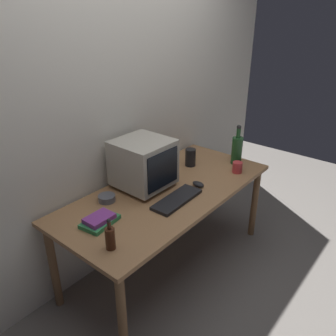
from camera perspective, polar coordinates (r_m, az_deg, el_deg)
The scene contains 12 objects.
ground_plane at distance 2.96m, azimuth 0.00°, elevation -15.69°, with size 6.00×6.00×0.00m, color slate.
back_wall at distance 2.64m, azimuth -7.80°, elevation 9.90°, with size 4.00×0.08×2.50m, color silver.
desk at distance 2.59m, azimuth 0.00°, elevation -5.09°, with size 1.76×0.80×0.71m.
crt_monitor at distance 2.52m, azimuth -4.14°, elevation 0.77°, with size 0.38×0.39×0.37m.
keyboard at distance 2.41m, azimuth 1.50°, elevation -5.26°, with size 0.42×0.15×0.02m, color black.
computer_mouse at distance 2.60m, azimuth 5.06°, elevation -2.71°, with size 0.06×0.10×0.04m, color black.
bottle_tall at distance 2.99m, azimuth 11.44°, elevation 3.10°, with size 0.09×0.09×0.35m.
bottle_short at distance 1.97m, azimuth -9.63°, elevation -11.37°, with size 0.06×0.06×0.20m.
book_stack at distance 2.21m, azimuth -11.34°, elevation -8.55°, with size 0.25×0.19×0.06m.
mug at distance 2.86m, azimuth 11.52°, elevation 0.14°, with size 0.12×0.08×0.09m.
cd_spindle at distance 2.44m, azimuth -10.19°, elevation -4.98°, with size 0.12×0.12×0.04m, color #595B66.
metal_canister at distance 2.92m, azimuth 3.76°, elevation 1.79°, with size 0.09×0.09×0.15m, color black.
Camera 1 is at (-1.72, -1.42, 1.94)m, focal length 36.51 mm.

